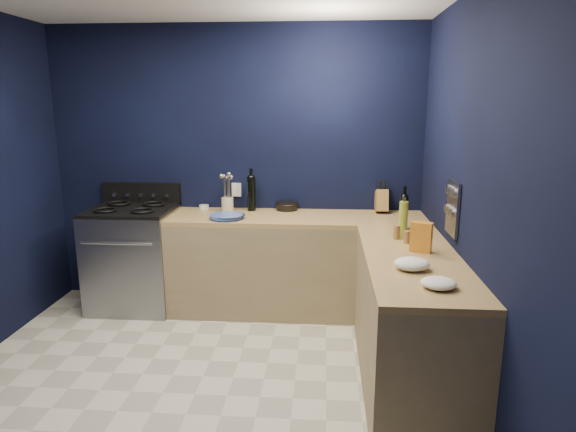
# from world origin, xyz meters

# --- Properties ---
(floor) EXTENTS (3.50, 3.50, 0.02)m
(floor) POSITION_xyz_m (0.00, 0.00, -0.01)
(floor) COLOR beige
(floor) RESTS_ON ground
(wall_back) EXTENTS (3.50, 0.02, 2.60)m
(wall_back) POSITION_xyz_m (0.00, 1.76, 1.30)
(wall_back) COLOR black
(wall_back) RESTS_ON ground
(wall_right) EXTENTS (0.02, 3.50, 2.60)m
(wall_right) POSITION_xyz_m (1.76, 0.00, 1.30)
(wall_right) COLOR black
(wall_right) RESTS_ON ground
(wall_front) EXTENTS (3.50, 0.02, 2.60)m
(wall_front) POSITION_xyz_m (0.00, -1.76, 1.30)
(wall_front) COLOR black
(wall_front) RESTS_ON ground
(cab_back) EXTENTS (2.30, 0.63, 0.86)m
(cab_back) POSITION_xyz_m (0.60, 1.44, 0.43)
(cab_back) COLOR #8D7A56
(cab_back) RESTS_ON floor
(top_back) EXTENTS (2.30, 0.63, 0.04)m
(top_back) POSITION_xyz_m (0.60, 1.44, 0.88)
(top_back) COLOR olive
(top_back) RESTS_ON cab_back
(cab_right) EXTENTS (0.63, 1.67, 0.86)m
(cab_right) POSITION_xyz_m (1.44, 0.29, 0.43)
(cab_right) COLOR #8D7A56
(cab_right) RESTS_ON floor
(top_right) EXTENTS (0.63, 1.67, 0.04)m
(top_right) POSITION_xyz_m (1.44, 0.29, 0.88)
(top_right) COLOR olive
(top_right) RESTS_ON cab_right
(gas_range) EXTENTS (0.76, 0.66, 0.92)m
(gas_range) POSITION_xyz_m (-0.93, 1.42, 0.46)
(gas_range) COLOR gray
(gas_range) RESTS_ON floor
(oven_door) EXTENTS (0.59, 0.02, 0.42)m
(oven_door) POSITION_xyz_m (-0.93, 1.10, 0.45)
(oven_door) COLOR black
(oven_door) RESTS_ON gas_range
(cooktop) EXTENTS (0.76, 0.66, 0.03)m
(cooktop) POSITION_xyz_m (-0.93, 1.42, 0.94)
(cooktop) COLOR black
(cooktop) RESTS_ON gas_range
(backguard) EXTENTS (0.76, 0.06, 0.20)m
(backguard) POSITION_xyz_m (-0.93, 1.72, 1.04)
(backguard) COLOR black
(backguard) RESTS_ON gas_range
(spice_panel) EXTENTS (0.02, 0.28, 0.38)m
(spice_panel) POSITION_xyz_m (1.74, 0.55, 1.18)
(spice_panel) COLOR gray
(spice_panel) RESTS_ON wall_right
(wall_outlet) EXTENTS (0.09, 0.02, 0.13)m
(wall_outlet) POSITION_xyz_m (0.00, 1.74, 1.08)
(wall_outlet) COLOR white
(wall_outlet) RESTS_ON wall_back
(plate_stack) EXTENTS (0.37, 0.37, 0.04)m
(plate_stack) POSITION_xyz_m (-0.01, 1.29, 0.92)
(plate_stack) COLOR #39469A
(plate_stack) RESTS_ON top_back
(ramekin) EXTENTS (0.11, 0.11, 0.04)m
(ramekin) POSITION_xyz_m (-0.31, 1.69, 0.92)
(ramekin) COLOR white
(ramekin) RESTS_ON top_back
(utensil_crock) EXTENTS (0.12, 0.12, 0.14)m
(utensil_crock) POSITION_xyz_m (-0.06, 1.56, 0.97)
(utensil_crock) COLOR beige
(utensil_crock) RESTS_ON top_back
(wine_bottle_back) EXTENTS (0.09, 0.09, 0.32)m
(wine_bottle_back) POSITION_xyz_m (0.16, 1.63, 1.06)
(wine_bottle_back) COLOR black
(wine_bottle_back) RESTS_ON top_back
(lemon_basket) EXTENTS (0.22, 0.22, 0.08)m
(lemon_basket) POSITION_xyz_m (0.49, 1.69, 0.94)
(lemon_basket) COLOR black
(lemon_basket) RESTS_ON top_back
(knife_block) EXTENTS (0.11, 0.24, 0.25)m
(knife_block) POSITION_xyz_m (1.37, 1.66, 1.00)
(knife_block) COLOR olive
(knife_block) RESTS_ON top_back
(wine_bottle_right) EXTENTS (0.09, 0.09, 0.27)m
(wine_bottle_right) POSITION_xyz_m (1.48, 1.03, 1.04)
(wine_bottle_right) COLOR black
(wine_bottle_right) RESTS_ON top_right
(oil_bottle) EXTENTS (0.07, 0.07, 0.28)m
(oil_bottle) POSITION_xyz_m (1.43, 0.74, 1.04)
(oil_bottle) COLOR #8FA02E
(oil_bottle) RESTS_ON top_right
(spice_jar_near) EXTENTS (0.06, 0.06, 0.10)m
(spice_jar_near) POSITION_xyz_m (1.38, 0.73, 0.95)
(spice_jar_near) COLOR olive
(spice_jar_near) RESTS_ON top_right
(spice_jar_far) EXTENTS (0.05, 0.05, 0.09)m
(spice_jar_far) POSITION_xyz_m (1.44, 0.62, 0.95)
(spice_jar_far) COLOR olive
(spice_jar_far) RESTS_ON top_right
(crouton_bag) EXTENTS (0.16, 0.12, 0.21)m
(crouton_bag) POSITION_xyz_m (1.50, 0.41, 1.00)
(crouton_bag) COLOR red
(crouton_bag) RESTS_ON top_right
(towel_front) EXTENTS (0.25, 0.23, 0.08)m
(towel_front) POSITION_xyz_m (1.38, 0.03, 0.94)
(towel_front) COLOR white
(towel_front) RESTS_ON top_right
(towel_end) EXTENTS (0.24, 0.23, 0.06)m
(towel_end) POSITION_xyz_m (1.48, -0.27, 0.93)
(towel_end) COLOR white
(towel_end) RESTS_ON top_right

